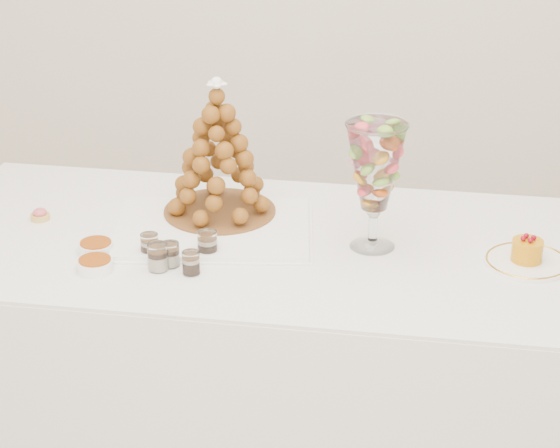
# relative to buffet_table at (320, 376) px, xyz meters

# --- Properties ---
(buffet_table) EXTENTS (2.23, 0.95, 0.84)m
(buffet_table) POSITION_rel_buffet_table_xyz_m (0.00, 0.00, 0.00)
(buffet_table) COLOR white
(buffet_table) RESTS_ON ground
(lace_tray) EXTENTS (0.57, 0.46, 0.02)m
(lace_tray) POSITION_rel_buffet_table_xyz_m (-0.31, 0.05, 0.43)
(lace_tray) COLOR white
(lace_tray) RESTS_ON buffet_table
(macaron_vase) EXTENTS (0.16, 0.16, 0.35)m
(macaron_vase) POSITION_rel_buffet_table_xyz_m (0.14, 0.02, 0.65)
(macaron_vase) COLOR white
(macaron_vase) RESTS_ON buffet_table
(cake_plate) EXTENTS (0.22, 0.22, 0.01)m
(cake_plate) POSITION_rel_buffet_table_xyz_m (0.55, -0.04, 0.42)
(cake_plate) COLOR white
(cake_plate) RESTS_ON buffet_table
(pink_tart) EXTENTS (0.06, 0.06, 0.03)m
(pink_tart) POSITION_rel_buffet_table_xyz_m (-0.82, 0.06, 0.43)
(pink_tart) COLOR tan
(pink_tart) RESTS_ON buffet_table
(verrine_a) EXTENTS (0.05, 0.05, 0.06)m
(verrine_a) POSITION_rel_buffet_table_xyz_m (-0.45, -0.12, 0.45)
(verrine_a) COLOR white
(verrine_a) RESTS_ON buffet_table
(verrine_b) EXTENTS (0.06, 0.06, 0.07)m
(verrine_b) POSITION_rel_buffet_table_xyz_m (-0.38, -0.17, 0.45)
(verrine_b) COLOR white
(verrine_b) RESTS_ON buffet_table
(verrine_c) EXTENTS (0.05, 0.05, 0.07)m
(verrine_c) POSITION_rel_buffet_table_xyz_m (-0.30, -0.10, 0.45)
(verrine_c) COLOR white
(verrine_c) RESTS_ON buffet_table
(verrine_d) EXTENTS (0.06, 0.06, 0.07)m
(verrine_d) POSITION_rel_buffet_table_xyz_m (-0.41, -0.20, 0.46)
(verrine_d) COLOR white
(verrine_d) RESTS_ON buffet_table
(verrine_e) EXTENTS (0.05, 0.05, 0.06)m
(verrine_e) POSITION_rel_buffet_table_xyz_m (-0.32, -0.21, 0.45)
(verrine_e) COLOR white
(verrine_e) RESTS_ON buffet_table
(ramekin_back) EXTENTS (0.09, 0.09, 0.03)m
(ramekin_back) POSITION_rel_buffet_table_xyz_m (-0.60, -0.12, 0.43)
(ramekin_back) COLOR white
(ramekin_back) RESTS_ON buffet_table
(ramekin_front) EXTENTS (0.09, 0.09, 0.03)m
(ramekin_front) POSITION_rel_buffet_table_xyz_m (-0.57, -0.22, 0.43)
(ramekin_front) COLOR white
(ramekin_front) RESTS_ON buffet_table
(croquembouche) EXTENTS (0.32, 0.32, 0.40)m
(croquembouche) POSITION_rel_buffet_table_xyz_m (-0.31, 0.15, 0.63)
(croquembouche) COLOR brown
(croquembouche) RESTS_ON lace_tray
(mousse_cake) EXTENTS (0.08, 0.08, 0.07)m
(mousse_cake) POSITION_rel_buffet_table_xyz_m (0.54, -0.04, 0.46)
(mousse_cake) COLOR #C97E09
(mousse_cake) RESTS_ON cake_plate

